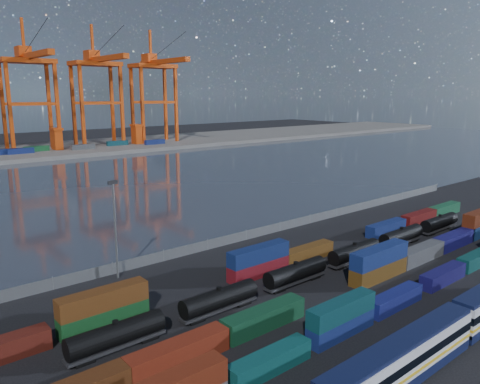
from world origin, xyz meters
TOP-DOWN VIEW (x-y plane):
  - ground at (0.00, 0.00)m, footprint 700.00×700.00m
  - harbor_water at (0.00, 105.00)m, footprint 700.00×700.00m
  - far_quay at (0.00, 210.00)m, footprint 700.00×70.00m
  - passenger_train at (-20.41, -20.58)m, footprint 77.16×3.11m
  - container_row_south at (16.32, -9.97)m, footprint 126.17×2.25m
  - container_row_mid at (-4.66, -2.22)m, footprint 142.84×2.60m
  - container_row_north at (-15.85, 11.57)m, footprint 142.26×2.44m
  - tanker_string at (-1.41, 5.07)m, footprint 89.99×2.68m
  - waterfront_fence at (-0.00, 28.00)m, footprint 160.12×0.12m
  - yard_light_mast at (-30.00, 26.00)m, footprint 1.60×0.40m
  - straddle_carriers at (-2.50, 200.00)m, footprint 140.00×7.00m

SIDE VIEW (x-z plane):
  - ground at x=0.00m, z-range 0.00..0.00m
  - harbor_water at x=0.00m, z-range 0.01..0.01m
  - far_quay at x=0.00m, z-range 0.00..2.00m
  - waterfront_fence at x=0.00m, z-range -0.10..2.10m
  - container_row_north at x=-15.85m, z-range -0.83..4.38m
  - container_row_mid at x=-4.66m, z-range -0.92..4.62m
  - tanker_string at x=-1.41m, z-range 0.01..3.84m
  - container_row_south at x=16.32m, z-range -0.40..4.40m
  - passenger_train at x=-20.41m, z-range 0.01..5.34m
  - straddle_carriers at x=-2.50m, z-range 2.27..13.37m
  - yard_light_mast at x=-30.00m, z-range 1.00..17.60m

